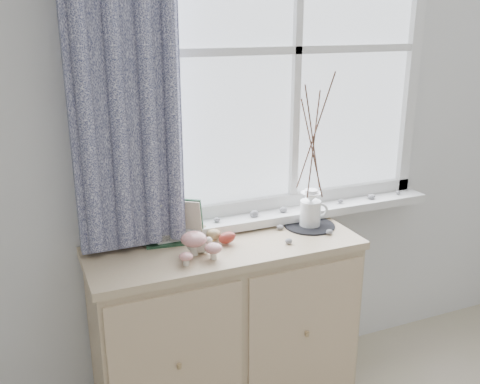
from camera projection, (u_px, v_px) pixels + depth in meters
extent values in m
cube|color=white|center=(235.00, 130.00, 2.46)|extent=(4.00, 0.04, 2.60)
cube|color=silver|center=(295.00, 50.00, 2.46)|extent=(1.30, 0.01, 1.40)
cube|color=silver|center=(298.00, 212.00, 2.63)|extent=(1.45, 0.16, 0.04)
cube|color=#0A0D37|center=(122.00, 50.00, 2.03)|extent=(0.44, 0.06, 1.61)
cube|color=tan|center=(226.00, 333.00, 2.46)|extent=(1.17, 0.43, 0.81)
cube|color=tan|center=(225.00, 248.00, 2.33)|extent=(1.20, 0.45, 0.03)
cube|color=beige|center=(179.00, 377.00, 2.16)|extent=(0.55, 0.01, 0.75)
cube|color=beige|center=(305.00, 344.00, 2.38)|extent=(0.55, 0.01, 0.75)
cylinder|color=silver|center=(194.00, 247.00, 2.22)|extent=(0.03, 0.03, 0.07)
ellipsoid|color=#A70F05|center=(194.00, 239.00, 2.20)|extent=(0.11, 0.11, 0.06)
cylinder|color=silver|center=(214.00, 254.00, 2.18)|extent=(0.03, 0.03, 0.05)
ellipsoid|color=#A70F05|center=(213.00, 248.00, 2.17)|extent=(0.07, 0.07, 0.04)
cylinder|color=silver|center=(186.00, 261.00, 2.13)|extent=(0.03, 0.03, 0.04)
ellipsoid|color=#A70F05|center=(186.00, 257.00, 2.12)|extent=(0.06, 0.06, 0.03)
ellipsoid|color=tan|center=(214.00, 234.00, 2.36)|extent=(0.06, 0.05, 0.08)
ellipsoid|color=tan|center=(200.00, 230.00, 2.40)|extent=(0.06, 0.05, 0.08)
ellipsoid|color=maroon|center=(227.00, 238.00, 2.32)|extent=(0.06, 0.05, 0.08)
cylinder|color=black|center=(310.00, 226.00, 2.53)|extent=(0.24, 0.24, 0.01)
cylinder|color=white|center=(310.00, 213.00, 2.51)|extent=(0.13, 0.13, 0.12)
cone|color=white|center=(311.00, 197.00, 2.48)|extent=(0.10, 0.10, 0.04)
cylinder|color=white|center=(311.00, 192.00, 2.48)|extent=(0.06, 0.06, 0.03)
torus|color=white|center=(320.00, 210.00, 2.53)|extent=(0.07, 0.04, 0.07)
ellipsoid|color=gray|center=(289.00, 241.00, 2.33)|extent=(0.03, 0.03, 0.02)
ellipsoid|color=gray|center=(280.00, 227.00, 2.49)|extent=(0.03, 0.03, 0.02)
ellipsoid|color=gray|center=(329.00, 232.00, 2.43)|extent=(0.03, 0.03, 0.02)
ellipsoid|color=gray|center=(253.00, 228.00, 2.48)|extent=(0.03, 0.03, 0.02)
ellipsoid|color=gray|center=(305.00, 225.00, 2.51)|extent=(0.03, 0.03, 0.02)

